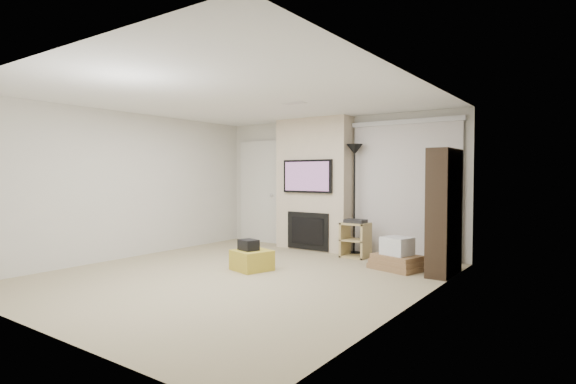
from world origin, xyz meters
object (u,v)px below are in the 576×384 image
Objects in this scene: ottoman at (252,260)px; bookshelf at (444,212)px; floor_lamp at (354,168)px; box_stack at (397,257)px; av_stand at (355,237)px.

bookshelf reaches higher than ottoman.
ottoman is 2.60m from floor_lamp.
floor_lamp is at bearing 144.89° from box_stack.
floor_lamp reaches higher than bookshelf.
bookshelf is (2.44, 1.35, 0.75)m from ottoman.
bookshelf is at bearing 29.02° from ottoman.
floor_lamp is 1.10× the size of bookshelf.
bookshelf reaches higher than av_stand.
av_stand is 1.80m from bookshelf.
bookshelf is at bearing -22.47° from floor_lamp.
ottoman is at bearing -106.83° from floor_lamp.
floor_lamp reaches higher than av_stand.
floor_lamp is at bearing 157.53° from bookshelf.
av_stand is at bearing 163.67° from bookshelf.
av_stand reaches higher than ottoman.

